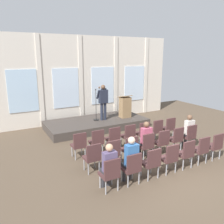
{
  "coord_description": "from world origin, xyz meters",
  "views": [
    {
      "loc": [
        -4.59,
        -4.94,
        3.51
      ],
      "look_at": [
        0.09,
        3.72,
        1.08
      ],
      "focal_mm": 37.26,
      "sensor_mm": 36.0,
      "label": 1
    }
  ],
  "objects": [
    {
      "name": "chair_r0_c3",
      "position": [
        0.0,
        2.21,
        0.53
      ],
      "size": [
        0.46,
        0.44,
        0.94
      ],
      "color": "#99999E",
      "rests_on": "ground"
    },
    {
      "name": "chair_r2_c5",
      "position": [
        1.35,
        -0.09,
        0.53
      ],
      "size": [
        0.46,
        0.44,
        0.94
      ],
      "color": "#99999E",
      "rests_on": "ground"
    },
    {
      "name": "chair_r1_c0",
      "position": [
        -2.02,
        1.06,
        0.53
      ],
      "size": [
        0.46,
        0.44,
        0.94
      ],
      "color": "#99999E",
      "rests_on": "ground"
    },
    {
      "name": "chair_r0_c6",
      "position": [
        2.02,
        2.21,
        0.53
      ],
      "size": [
        0.46,
        0.44,
        0.94
      ],
      "color": "#99999E",
      "rests_on": "ground"
    },
    {
      "name": "chair_r0_c5",
      "position": [
        1.35,
        2.21,
        0.53
      ],
      "size": [
        0.46,
        0.44,
        0.94
      ],
      "color": "#99999E",
      "rests_on": "ground"
    },
    {
      "name": "chair_r1_c3",
      "position": [
        0.0,
        1.06,
        0.53
      ],
      "size": [
        0.46,
        0.44,
        0.94
      ],
      "color": "#99999E",
      "rests_on": "ground"
    },
    {
      "name": "rear_partition",
      "position": [
        0.04,
        6.6,
        2.22
      ],
      "size": [
        10.44,
        0.14,
        4.49
      ],
      "color": "silver",
      "rests_on": "ground"
    },
    {
      "name": "chair_r1_c2",
      "position": [
        -0.67,
        1.06,
        0.53
      ],
      "size": [
        0.46,
        0.44,
        0.94
      ],
      "color": "#99999E",
      "rests_on": "ground"
    },
    {
      "name": "audience_r2_c1",
      "position": [
        -1.35,
        -0.01,
        0.76
      ],
      "size": [
        0.36,
        0.39,
        1.38
      ],
      "color": "#2D2D33",
      "rests_on": "ground"
    },
    {
      "name": "audience_r1_c3",
      "position": [
        0.0,
        1.14,
        0.74
      ],
      "size": [
        0.36,
        0.39,
        1.33
      ],
      "color": "#2D2D33",
      "rests_on": "ground"
    },
    {
      "name": "speaker",
      "position": [
        0.31,
        5.04,
        1.39
      ],
      "size": [
        0.52,
        0.69,
        1.74
      ],
      "color": "#232838",
      "rests_on": "stage_platform"
    },
    {
      "name": "lectern",
      "position": [
        1.52,
        4.95,
        0.93
      ],
      "size": [
        0.6,
        0.48,
        1.16
      ],
      "color": "#93724C",
      "rests_on": "stage_platform"
    },
    {
      "name": "chair_r2_c0",
      "position": [
        -2.02,
        -0.09,
        0.53
      ],
      "size": [
        0.46,
        0.44,
        0.94
      ],
      "color": "#99999E",
      "rests_on": "ground"
    },
    {
      "name": "chair_r1_c5",
      "position": [
        1.35,
        1.06,
        0.53
      ],
      "size": [
        0.46,
        0.44,
        0.94
      ],
      "color": "#99999E",
      "rests_on": "ground"
    },
    {
      "name": "chair_r2_c2",
      "position": [
        -0.67,
        -0.09,
        0.53
      ],
      "size": [
        0.46,
        0.44,
        0.94
      ],
      "color": "#99999E",
      "rests_on": "ground"
    },
    {
      "name": "audience_r2_c0",
      "position": [
        -2.02,
        -0.01,
        0.73
      ],
      "size": [
        0.36,
        0.39,
        1.31
      ],
      "color": "#2D2D33",
      "rests_on": "ground"
    },
    {
      "name": "chair_r0_c4",
      "position": [
        0.67,
        2.21,
        0.53
      ],
      "size": [
        0.46,
        0.44,
        0.94
      ],
      "color": "#99999E",
      "rests_on": "ground"
    },
    {
      "name": "chair_r2_c4",
      "position": [
        0.67,
        -0.09,
        0.53
      ],
      "size": [
        0.46,
        0.44,
        0.94
      ],
      "color": "#99999E",
      "rests_on": "ground"
    },
    {
      "name": "ground_plane",
      "position": [
        0.0,
        0.0,
        0.0
      ],
      "size": [
        17.19,
        17.19,
        0.0
      ],
      "primitive_type": "plane",
      "color": "brown"
    },
    {
      "name": "mic_stand",
      "position": [
        -0.02,
        5.16,
        0.71
      ],
      "size": [
        0.28,
        0.28,
        1.55
      ],
      "color": "black",
      "rests_on": "stage_platform"
    },
    {
      "name": "chair_r2_c6",
      "position": [
        2.02,
        -0.09,
        0.53
      ],
      "size": [
        0.46,
        0.44,
        0.94
      ],
      "color": "#99999E",
      "rests_on": "ground"
    },
    {
      "name": "chair_r1_c4",
      "position": [
        0.67,
        1.06,
        0.53
      ],
      "size": [
        0.46,
        0.44,
        0.94
      ],
      "color": "#99999E",
      "rests_on": "ground"
    },
    {
      "name": "chair_r2_c1",
      "position": [
        -1.35,
        -0.09,
        0.53
      ],
      "size": [
        0.46,
        0.44,
        0.94
      ],
      "color": "#99999E",
      "rests_on": "ground"
    },
    {
      "name": "chair_r1_c1",
      "position": [
        -1.35,
        1.06,
        0.53
      ],
      "size": [
        0.46,
        0.44,
        0.94
      ],
      "color": "#99999E",
      "rests_on": "ground"
    },
    {
      "name": "chair_r0_c0",
      "position": [
        -2.02,
        2.21,
        0.53
      ],
      "size": [
        0.46,
        0.44,
        0.94
      ],
      "color": "#99999E",
      "rests_on": "ground"
    },
    {
      "name": "chair_r0_c2",
      "position": [
        -0.67,
        2.21,
        0.53
      ],
      "size": [
        0.46,
        0.44,
        0.94
      ],
      "color": "#99999E",
      "rests_on": "ground"
    },
    {
      "name": "chair_r2_c3",
      "position": [
        0.0,
        -0.09,
        0.53
      ],
      "size": [
        0.46,
        0.44,
        0.94
      ],
      "color": "#99999E",
      "rests_on": "ground"
    },
    {
      "name": "chair_r1_c6",
      "position": [
        2.02,
        1.06,
        0.53
      ],
      "size": [
        0.46,
        0.44,
        0.94
      ],
      "color": "#99999E",
      "rests_on": "ground"
    },
    {
      "name": "audience_r1_c6",
      "position": [
        2.02,
        1.14,
        0.73
      ],
      "size": [
        0.36,
        0.39,
        1.31
      ],
      "color": "#2D2D33",
      "rests_on": "ground"
    },
    {
      "name": "chair_r0_c1",
      "position": [
        -1.35,
        2.21,
        0.53
      ],
      "size": [
        0.46,
        0.44,
        0.94
      ],
      "color": "#99999E",
      "rests_on": "ground"
    },
    {
      "name": "stage_platform",
      "position": [
        0.0,
        5.16,
        0.19
      ],
      "size": [
        4.9,
        2.3,
        0.37
      ],
      "primitive_type": "cube",
      "color": "#3F3833",
      "rests_on": "ground"
    }
  ]
}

